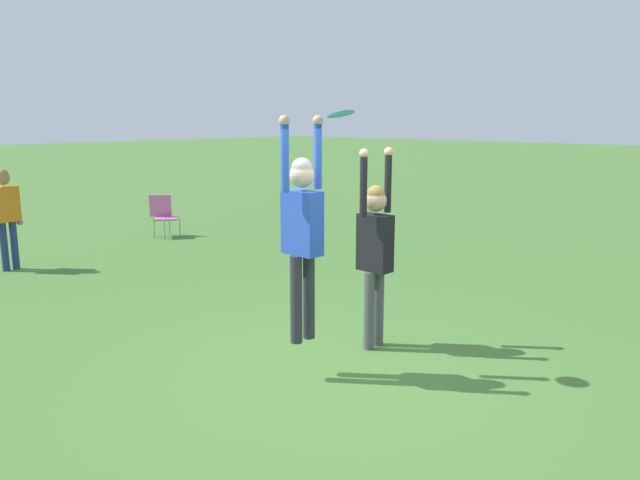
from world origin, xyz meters
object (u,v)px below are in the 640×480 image
person_jumping (302,223)px  person_spectator_near (6,210)px  camping_chair_0 (164,213)px  frisbee (341,114)px  person_defending (375,243)px

person_jumping → person_spectator_near: 6.91m
person_spectator_near → camping_chair_0: bearing=4.9°
frisbee → person_spectator_near: bearing=94.2°
camping_chair_0 → person_spectator_near: (-3.58, -0.71, 0.52)m
person_defending → frisbee: 1.64m
person_defending → camping_chair_0: (2.25, 7.62, -0.69)m
camping_chair_0 → person_jumping: bearing=104.0°
person_jumping → camping_chair_0: bearing=-23.0°
frisbee → person_spectator_near: (-0.52, 7.09, -1.58)m
frisbee → camping_chair_0: (3.06, 7.80, -2.10)m
person_spectator_near → frisbee: bearing=-92.1°
frisbee → person_defending: bearing=12.7°
frisbee → camping_chair_0: 8.64m
camping_chair_0 → person_spectator_near: size_ratio=0.53×
person_jumping → person_spectator_near: size_ratio=1.27×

